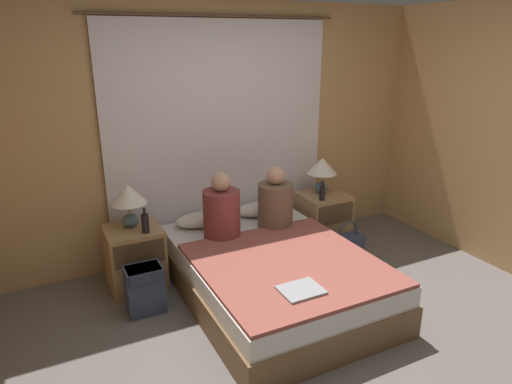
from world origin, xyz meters
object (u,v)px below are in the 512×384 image
object	(u,v)px
lamp_left	(128,197)
lamp_right	(322,169)
bed	(272,275)
nightstand_left	(135,257)
beer_bottle_on_right_stand	(322,193)
backpack_on_floor	(144,287)
laptop_on_bed	(301,290)
pillow_left	(203,219)
handbag_on_floor	(347,247)
person_right_in_bed	(275,203)
person_left_in_bed	(222,211)
pillow_right	(261,209)
beer_bottle_on_left_stand	(145,223)
nightstand_right	(323,219)

from	to	relation	value
lamp_left	lamp_right	xyz separation A→B (m)	(2.03, 0.00, 0.00)
bed	nightstand_left	bearing A→B (deg)	145.04
beer_bottle_on_right_stand	backpack_on_floor	size ratio (longest dim) A/B	0.52
beer_bottle_on_right_stand	lamp_right	bearing A→B (deg)	58.09
lamp_right	laptop_on_bed	world-z (taller)	lamp_right
pillow_left	laptop_on_bed	world-z (taller)	pillow_left
bed	handbag_on_floor	xyz separation A→B (m)	(1.02, 0.28, -0.07)
person_right_in_bed	beer_bottle_on_right_stand	bearing A→B (deg)	8.31
lamp_left	beer_bottle_on_right_stand	world-z (taller)	lamp_left
person_right_in_bed	laptop_on_bed	bearing A→B (deg)	-110.59
bed	nightstand_left	distance (m)	1.24
bed	person_right_in_bed	bearing A→B (deg)	58.50
lamp_left	person_left_in_bed	distance (m)	0.82
lamp_right	pillow_right	distance (m)	0.79
laptop_on_bed	handbag_on_floor	world-z (taller)	laptop_on_bed
lamp_right	handbag_on_floor	xyz separation A→B (m)	(0.01, -0.49, -0.70)
backpack_on_floor	laptop_on_bed	bearing A→B (deg)	-46.47
pillow_right	laptop_on_bed	bearing A→B (deg)	-106.84
pillow_left	handbag_on_floor	distance (m)	1.49
pillow_left	lamp_left	bearing A→B (deg)	-174.41
beer_bottle_on_left_stand	beer_bottle_on_right_stand	xyz separation A→B (m)	(1.82, 0.00, -0.01)
person_right_in_bed	beer_bottle_on_right_stand	distance (m)	0.60
lamp_left	pillow_left	world-z (taller)	lamp_left
lamp_left	person_left_in_bed	bearing A→B (deg)	-20.22
beer_bottle_on_left_stand	backpack_on_floor	size ratio (longest dim) A/B	0.55
lamp_right	beer_bottle_on_right_stand	xyz separation A→B (m)	(-0.12, -0.19, -0.19)
person_right_in_bed	beer_bottle_on_left_stand	world-z (taller)	person_right_in_bed
bed	backpack_on_floor	bearing A→B (deg)	165.81
pillow_right	person_right_in_bed	xyz separation A→B (m)	(-0.02, -0.35, 0.18)
person_right_in_bed	beer_bottle_on_left_stand	xyz separation A→B (m)	(-1.22, 0.09, -0.01)
bed	beer_bottle_on_left_stand	distance (m)	1.18
nightstand_left	beer_bottle_on_right_stand	world-z (taller)	beer_bottle_on_right_stand
lamp_left	beer_bottle_on_left_stand	xyz separation A→B (m)	(0.09, -0.19, -0.18)
nightstand_right	pillow_left	world-z (taller)	nightstand_right
pillow_right	backpack_on_floor	world-z (taller)	pillow_right
lamp_left	person_left_in_bed	world-z (taller)	person_left_in_bed
handbag_on_floor	laptop_on_bed	bearing A→B (deg)	-140.41
lamp_right	person_right_in_bed	bearing A→B (deg)	-158.73
lamp_right	pillow_left	distance (m)	1.38
pillow_left	nightstand_left	bearing A→B (deg)	-169.94
beer_bottle_on_left_stand	laptop_on_bed	size ratio (longest dim) A/B	0.75
pillow_left	backpack_on_floor	xyz separation A→B (m)	(-0.73, -0.57, -0.26)
beer_bottle_on_right_stand	lamp_left	bearing A→B (deg)	174.27
nightstand_right	lamp_left	xyz separation A→B (m)	(-2.03, 0.06, 0.56)
nightstand_left	person_left_in_bed	size ratio (longest dim) A/B	0.92
laptop_on_bed	pillow_right	bearing A→B (deg)	73.16
nightstand_left	person_right_in_bed	xyz separation A→B (m)	(1.31, -0.22, 0.38)
nightstand_left	person_left_in_bed	bearing A→B (deg)	-16.44
person_left_in_bed	beer_bottle_on_left_stand	xyz separation A→B (m)	(-0.67, 0.09, -0.02)
lamp_right	laptop_on_bed	xyz separation A→B (m)	(-1.16, -1.45, -0.38)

